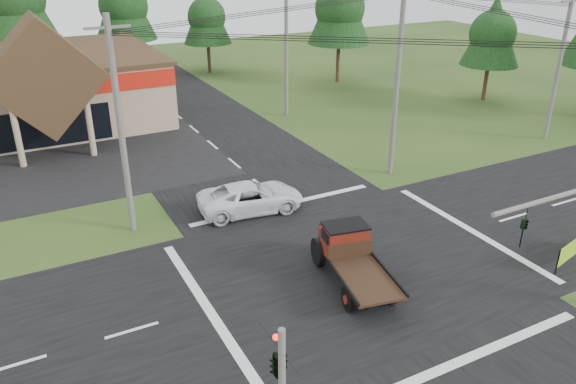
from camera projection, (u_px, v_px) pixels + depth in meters
ground at (354, 265)px, 25.26m from camera, size 120.00×120.00×0.00m
road_ns at (354, 265)px, 25.25m from camera, size 12.00×120.00×0.02m
road_ew at (354, 265)px, 25.25m from camera, size 120.00×12.00×0.02m
traffic_signal_corner at (279, 353)px, 14.73m from camera, size 0.53×2.48×4.40m
utility_pole_nw at (120, 127)px, 26.09m from camera, size 2.00×0.30×10.50m
utility_pole_ne at (397, 79)px, 32.64m from camera, size 2.00×0.30×11.50m
utility_pole_far at (559, 67)px, 38.82m from camera, size 2.00×0.30×10.20m
utility_pole_n at (286, 45)px, 43.98m from camera, size 2.00×0.30×11.20m
tree_row_d at (123, 3)px, 56.03m from camera, size 6.16×6.16×11.11m
tree_row_e at (206, 15)px, 58.35m from camera, size 5.04×5.04×9.09m
tree_side_ne at (340, 6)px, 53.96m from camera, size 6.16×6.16×11.11m
tree_side_e_near at (493, 31)px, 48.24m from camera, size 5.04×5.04×9.09m
antique_flatbed_truck at (355, 261)px, 23.39m from camera, size 3.15×5.87×2.33m
roadside_banner at (576, 248)px, 25.35m from camera, size 3.61×0.96×1.26m
white_pickup at (251, 197)px, 29.95m from camera, size 5.90×3.24×1.57m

